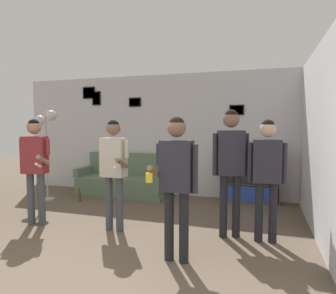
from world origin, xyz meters
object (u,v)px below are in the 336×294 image
(person_player_foreground_center, at_px, (114,163))
(drinking_cup, at_px, (243,144))
(person_watcher_holding_cup, at_px, (176,174))
(floor_lamp, at_px, (46,129))
(bookshelf, at_px, (250,175))
(person_spectator_near_bookshelf, at_px, (231,159))
(couch, at_px, (123,182))
(person_player_foreground_left, at_px, (35,160))
(person_spectator_far_right, at_px, (267,168))
(bottle_on_floor, at_px, (80,196))

(person_player_foreground_center, height_order, drinking_cup, person_player_foreground_center)
(person_watcher_holding_cup, bearing_deg, floor_lamp, 150.45)
(floor_lamp, bearing_deg, bookshelf, 15.18)
(person_spectator_near_bookshelf, relative_size, drinking_cup, 19.38)
(couch, xyz_separation_m, drinking_cup, (2.59, 0.19, 0.89))
(bookshelf, distance_m, person_watcher_holding_cup, 3.12)
(bookshelf, relative_size, floor_lamp, 0.62)
(person_player_foreground_left, height_order, drinking_cup, person_player_foreground_left)
(couch, height_order, floor_lamp, floor_lamp)
(person_player_foreground_left, relative_size, drinking_cup, 18.07)
(person_spectator_far_right, bearing_deg, drinking_cup, 102.08)
(floor_lamp, bearing_deg, bottle_on_floor, 8.76)
(drinking_cup, bearing_deg, person_spectator_far_right, -77.92)
(person_player_foreground_center, height_order, person_spectator_far_right, person_player_foreground_center)
(floor_lamp, relative_size, person_player_foreground_center, 1.14)
(drinking_cup, bearing_deg, bookshelf, -0.18)
(couch, distance_m, person_spectator_near_bookshelf, 3.26)
(person_watcher_holding_cup, bearing_deg, bookshelf, 77.13)
(couch, bearing_deg, bookshelf, 4.02)
(bottle_on_floor, bearing_deg, couch, 52.64)
(person_watcher_holding_cup, xyz_separation_m, bottle_on_floor, (-2.66, 2.01, -0.92))
(bottle_on_floor, bearing_deg, person_player_foreground_left, -81.92)
(bookshelf, relative_size, person_watcher_holding_cup, 0.70)
(couch, height_order, drinking_cup, drinking_cup)
(person_player_foreground_left, bearing_deg, bookshelf, 37.95)
(floor_lamp, xyz_separation_m, person_player_foreground_center, (2.20, -1.20, -0.49))
(bookshelf, bearing_deg, drinking_cup, 179.82)
(floor_lamp, bearing_deg, drinking_cup, 15.74)
(bookshelf, height_order, drinking_cup, drinking_cup)
(person_player_foreground_left, height_order, person_spectator_far_right, person_player_foreground_left)
(bookshelf, height_order, person_player_foreground_center, person_player_foreground_center)
(bookshelf, xyz_separation_m, person_watcher_holding_cup, (-0.69, -3.01, 0.45))
(bookshelf, distance_m, bottle_on_floor, 3.52)
(floor_lamp, xyz_separation_m, bottle_on_floor, (0.70, 0.11, -1.39))
(bookshelf, height_order, person_watcher_holding_cup, person_watcher_holding_cup)
(bookshelf, distance_m, person_spectator_far_right, 2.16)
(person_player_foreground_left, relative_size, person_watcher_holding_cup, 1.00)
(bookshelf, relative_size, person_player_foreground_center, 0.70)
(floor_lamp, height_order, person_player_foreground_center, floor_lamp)
(couch, xyz_separation_m, bookshelf, (2.74, 0.19, 0.27))
(bottle_on_floor, relative_size, drinking_cup, 2.97)
(bookshelf, distance_m, person_player_foreground_left, 4.01)
(person_watcher_holding_cup, relative_size, bottle_on_floor, 6.09)
(person_spectator_far_right, bearing_deg, person_watcher_holding_cup, -137.06)
(person_spectator_far_right, bearing_deg, bookshelf, 98.08)
(floor_lamp, relative_size, person_watcher_holding_cup, 1.13)
(couch, relative_size, bookshelf, 1.76)
(person_spectator_near_bookshelf, distance_m, person_spectator_far_right, 0.49)
(couch, xyz_separation_m, bottle_on_floor, (-0.61, -0.80, -0.19))
(couch, xyz_separation_m, person_spectator_far_right, (3.04, -1.90, 0.71))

